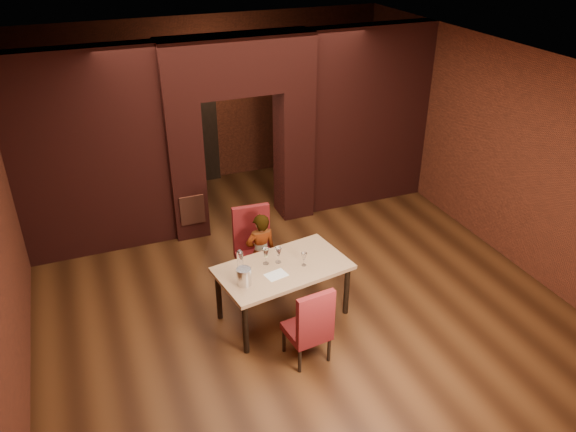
{
  "coord_description": "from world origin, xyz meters",
  "views": [
    {
      "loc": [
        -2.49,
        -6.34,
        4.85
      ],
      "look_at": [
        0.04,
        0.0,
        1.11
      ],
      "focal_mm": 35.0,
      "sensor_mm": 36.0,
      "label": 1
    }
  ],
  "objects_px": {
    "chair_near": "(307,322)",
    "wine_glass_b": "(278,255)",
    "person_seated": "(261,253)",
    "water_bottle": "(240,262)",
    "dining_table": "(283,291)",
    "wine_bucket": "(244,277)",
    "chair_far": "(256,250)",
    "potted_plant": "(305,263)",
    "wine_glass_a": "(266,256)",
    "wine_glass_c": "(304,259)"
  },
  "relations": [
    {
      "from": "person_seated",
      "to": "water_bottle",
      "type": "xyz_separation_m",
      "value": [
        -0.49,
        -0.62,
        0.35
      ]
    },
    {
      "from": "chair_near",
      "to": "person_seated",
      "type": "bearing_deg",
      "value": -94.69
    },
    {
      "from": "person_seated",
      "to": "water_bottle",
      "type": "height_order",
      "value": "person_seated"
    },
    {
      "from": "chair_near",
      "to": "wine_glass_c",
      "type": "xyz_separation_m",
      "value": [
        0.29,
        0.77,
        0.35
      ]
    },
    {
      "from": "wine_glass_b",
      "to": "person_seated",
      "type": "bearing_deg",
      "value": 94.49
    },
    {
      "from": "chair_near",
      "to": "wine_bucket",
      "type": "height_order",
      "value": "chair_near"
    },
    {
      "from": "wine_glass_a",
      "to": "wine_glass_c",
      "type": "height_order",
      "value": "wine_glass_a"
    },
    {
      "from": "person_seated",
      "to": "wine_glass_a",
      "type": "bearing_deg",
      "value": 75.66
    },
    {
      "from": "dining_table",
      "to": "chair_far",
      "type": "height_order",
      "value": "chair_far"
    },
    {
      "from": "dining_table",
      "to": "water_bottle",
      "type": "distance_m",
      "value": 0.79
    },
    {
      "from": "wine_glass_c",
      "to": "dining_table",
      "type": "bearing_deg",
      "value": 165.2
    },
    {
      "from": "chair_far",
      "to": "potted_plant",
      "type": "height_order",
      "value": "chair_far"
    },
    {
      "from": "chair_far",
      "to": "chair_near",
      "type": "xyz_separation_m",
      "value": [
        0.07,
        -1.66,
        -0.06
      ]
    },
    {
      "from": "person_seated",
      "to": "chair_far",
      "type": "bearing_deg",
      "value": -75.69
    },
    {
      "from": "wine_glass_b",
      "to": "wine_glass_c",
      "type": "height_order",
      "value": "wine_glass_b"
    },
    {
      "from": "chair_near",
      "to": "wine_glass_b",
      "type": "distance_m",
      "value": 1.03
    },
    {
      "from": "dining_table",
      "to": "wine_bucket",
      "type": "xyz_separation_m",
      "value": [
        -0.58,
        -0.18,
        0.51
      ]
    },
    {
      "from": "dining_table",
      "to": "chair_far",
      "type": "xyz_separation_m",
      "value": [
        -0.1,
        0.82,
        0.2
      ]
    },
    {
      "from": "person_seated",
      "to": "wine_glass_b",
      "type": "bearing_deg",
      "value": 92.19
    },
    {
      "from": "chair_far",
      "to": "dining_table",
      "type": "bearing_deg",
      "value": -78.89
    },
    {
      "from": "wine_glass_a",
      "to": "chair_near",
      "type": "bearing_deg",
      "value": -81.16
    },
    {
      "from": "wine_glass_a",
      "to": "wine_bucket",
      "type": "relative_size",
      "value": 1.02
    },
    {
      "from": "dining_table",
      "to": "wine_glass_a",
      "type": "xyz_separation_m",
      "value": [
        -0.18,
        0.15,
        0.51
      ]
    },
    {
      "from": "water_bottle",
      "to": "wine_glass_c",
      "type": "bearing_deg",
      "value": -9.97
    },
    {
      "from": "potted_plant",
      "to": "wine_glass_a",
      "type": "bearing_deg",
      "value": -142.52
    },
    {
      "from": "wine_bucket",
      "to": "potted_plant",
      "type": "relative_size",
      "value": 0.55
    },
    {
      "from": "water_bottle",
      "to": "dining_table",
      "type": "bearing_deg",
      "value": -7.57
    },
    {
      "from": "dining_table",
      "to": "chair_near",
      "type": "distance_m",
      "value": 0.85
    },
    {
      "from": "chair_near",
      "to": "wine_bucket",
      "type": "distance_m",
      "value": 0.94
    },
    {
      "from": "dining_table",
      "to": "person_seated",
      "type": "bearing_deg",
      "value": 86.05
    },
    {
      "from": "dining_table",
      "to": "wine_glass_b",
      "type": "bearing_deg",
      "value": 89.1
    },
    {
      "from": "chair_near",
      "to": "wine_glass_c",
      "type": "distance_m",
      "value": 0.9
    },
    {
      "from": "dining_table",
      "to": "wine_glass_c",
      "type": "xyz_separation_m",
      "value": [
        0.26,
        -0.07,
        0.49
      ]
    },
    {
      "from": "person_seated",
      "to": "wine_glass_b",
      "type": "xyz_separation_m",
      "value": [
        0.05,
        -0.57,
        0.29
      ]
    },
    {
      "from": "chair_far",
      "to": "wine_glass_a",
      "type": "distance_m",
      "value": 0.74
    },
    {
      "from": "wine_glass_c",
      "to": "wine_bucket",
      "type": "distance_m",
      "value": 0.85
    },
    {
      "from": "chair_near",
      "to": "wine_glass_a",
      "type": "height_order",
      "value": "chair_near"
    },
    {
      "from": "chair_near",
      "to": "wine_glass_c",
      "type": "relative_size",
      "value": 5.63
    },
    {
      "from": "chair_far",
      "to": "person_seated",
      "type": "xyz_separation_m",
      "value": [
        0.04,
        -0.12,
        0.02
      ]
    },
    {
      "from": "person_seated",
      "to": "water_bottle",
      "type": "distance_m",
      "value": 0.86
    },
    {
      "from": "chair_near",
      "to": "water_bottle",
      "type": "height_order",
      "value": "water_bottle"
    },
    {
      "from": "chair_near",
      "to": "water_bottle",
      "type": "bearing_deg",
      "value": -66.29
    },
    {
      "from": "chair_far",
      "to": "wine_glass_c",
      "type": "relative_size",
      "value": 6.28
    },
    {
      "from": "person_seated",
      "to": "wine_glass_c",
      "type": "xyz_separation_m",
      "value": [
        0.33,
        -0.77,
        0.28
      ]
    },
    {
      "from": "chair_far",
      "to": "potted_plant",
      "type": "distance_m",
      "value": 0.85
    },
    {
      "from": "dining_table",
      "to": "wine_glass_c",
      "type": "height_order",
      "value": "wine_glass_c"
    },
    {
      "from": "person_seated",
      "to": "wine_bucket",
      "type": "relative_size",
      "value": 5.44
    },
    {
      "from": "wine_bucket",
      "to": "water_bottle",
      "type": "bearing_deg",
      "value": 82.57
    },
    {
      "from": "potted_plant",
      "to": "water_bottle",
      "type": "bearing_deg",
      "value": -149.27
    },
    {
      "from": "chair_far",
      "to": "wine_bucket",
      "type": "bearing_deg",
      "value": -111.6
    }
  ]
}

